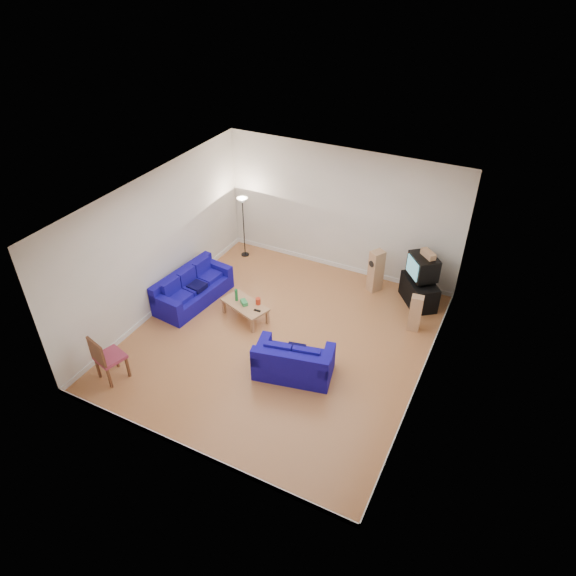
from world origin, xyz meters
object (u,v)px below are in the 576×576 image
at_px(television, 423,266).
at_px(coffee_table, 245,306).
at_px(sofa_loveseat, 293,363).
at_px(tv_stand, 419,292).
at_px(sofa_three_seat, 192,290).

bearing_deg(television, coffee_table, -93.48).
height_order(sofa_loveseat, television, television).
height_order(sofa_loveseat, tv_stand, sofa_loveseat).
xyz_separation_m(sofa_three_seat, tv_stand, (4.78, 2.29, 0.03)).
distance_m(coffee_table, television, 4.10).
bearing_deg(sofa_three_seat, tv_stand, 121.96).
distance_m(sofa_loveseat, coffee_table, 2.09).
height_order(sofa_loveseat, coffee_table, sofa_loveseat).
relative_size(sofa_three_seat, tv_stand, 2.00).
distance_m(sofa_three_seat, tv_stand, 5.30).
height_order(coffee_table, tv_stand, tv_stand).
xyz_separation_m(sofa_three_seat, coffee_table, (1.47, -0.03, 0.06)).
bearing_deg(sofa_three_seat, coffee_table, 95.14).
distance_m(sofa_loveseat, tv_stand, 3.79).
relative_size(sofa_loveseat, tv_stand, 1.62).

